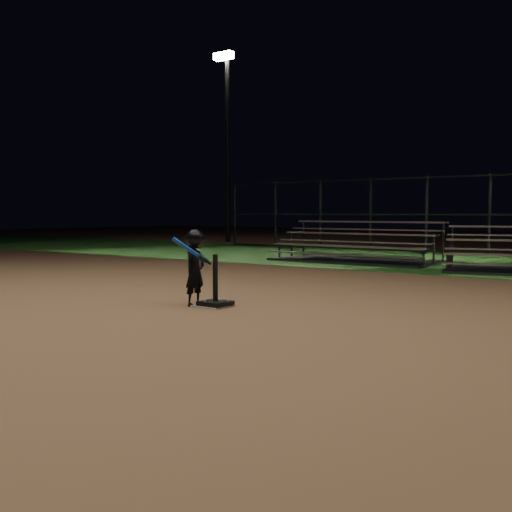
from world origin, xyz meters
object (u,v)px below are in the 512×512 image
Objects in this scene: batting_tee at (215,296)px; child_batter at (195,265)px; bleacher_left at (356,254)px; light_pole_left at (227,131)px; home_plate at (213,306)px.

child_batter is at bearing -164.33° from batting_tee.
light_pole_left reaches higher than bleacher_left.
child_batter is 19.58m from light_pole_left.
light_pole_left is at bearing 147.48° from bleacher_left.
bleacher_left reaches higher than child_batter.
home_plate is 0.42× the size of child_batter.
batting_tee is 19.80m from light_pole_left.
batting_tee is at bearing -74.18° from bleacher_left.
home_plate is 0.62m from child_batter.
batting_tee is at bearing -13.13° from home_plate.
batting_tee is (0.05, -0.01, 0.14)m from home_plate.
bleacher_left is at bearing 11.07° from child_batter.
batting_tee is at bearing -75.55° from child_batter.
child_batter is (-0.30, -0.08, 0.42)m from batting_tee.
light_pole_left reaches higher than home_plate.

